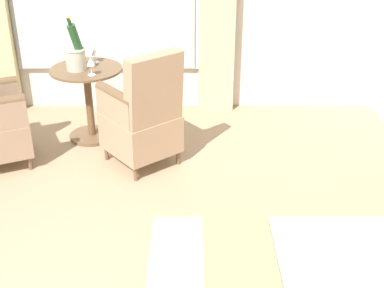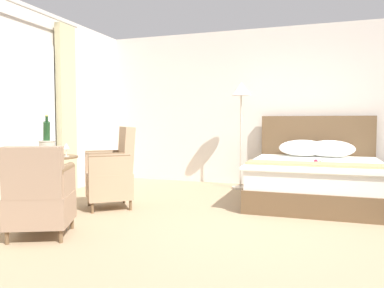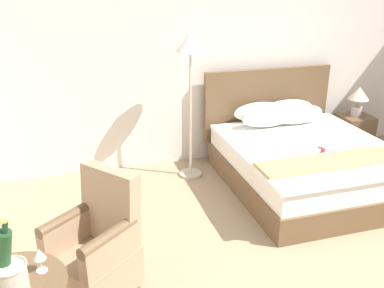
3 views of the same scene
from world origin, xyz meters
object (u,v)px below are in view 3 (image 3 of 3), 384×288
(bedside_lamp, at_px, (359,96))
(armchair_by_window, at_px, (97,250))
(floor_lamp_brass, at_px, (190,58))
(wine_glass_near_bucket, at_px, (40,255))
(champagne_bucket, at_px, (10,272))
(bed, at_px, (301,157))
(nightstand, at_px, (353,134))

(bedside_lamp, xyz_separation_m, armchair_by_window, (-3.69, -1.96, -0.36))
(floor_lamp_brass, relative_size, wine_glass_near_bucket, 11.11)
(champagne_bucket, relative_size, wine_glass_near_bucket, 3.14)
(champagne_bucket, bearing_deg, armchair_by_window, 51.64)
(bed, distance_m, wine_glass_near_bucket, 3.36)
(bed, xyz_separation_m, armchair_by_window, (-2.47, -1.31, 0.11))
(bed, relative_size, champagne_bucket, 4.24)
(floor_lamp_brass, relative_size, champagne_bucket, 3.54)
(nightstand, bearing_deg, bed, -151.48)
(wine_glass_near_bucket, height_order, armchair_by_window, armchair_by_window)
(champagne_bucket, bearing_deg, bed, 33.02)
(bedside_lamp, height_order, wine_glass_near_bucket, bedside_lamp)
(bedside_lamp, height_order, champagne_bucket, champagne_bucket)
(bed, bearing_deg, nightstand, 28.52)
(armchair_by_window, bearing_deg, bed, 27.83)
(floor_lamp_brass, bearing_deg, wine_glass_near_bucket, -124.72)
(nightstand, xyz_separation_m, wine_glass_near_bucket, (-4.03, -2.43, 0.54))
(bed, relative_size, bedside_lamp, 5.21)
(bed, distance_m, champagne_bucket, 3.57)
(champagne_bucket, height_order, wine_glass_near_bucket, champagne_bucket)
(champagne_bucket, bearing_deg, bedside_lamp, 31.76)
(wine_glass_near_bucket, bearing_deg, floor_lamp_brass, 55.28)
(bedside_lamp, bearing_deg, floor_lamp_brass, -178.32)
(bed, xyz_separation_m, nightstand, (1.21, 0.66, -0.07))
(nightstand, xyz_separation_m, floor_lamp_brass, (-2.39, -0.07, 1.20))
(wine_glass_near_bucket, bearing_deg, bedside_lamp, 31.10)
(champagne_bucket, bearing_deg, wine_glass_near_bucket, 46.31)
(bed, height_order, wine_glass_near_bucket, bed)
(bedside_lamp, bearing_deg, bed, -151.48)
(bed, distance_m, bedside_lamp, 1.46)
(champagne_bucket, xyz_separation_m, armchair_by_window, (0.49, 0.62, -0.39))
(bedside_lamp, distance_m, armchair_by_window, 4.19)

